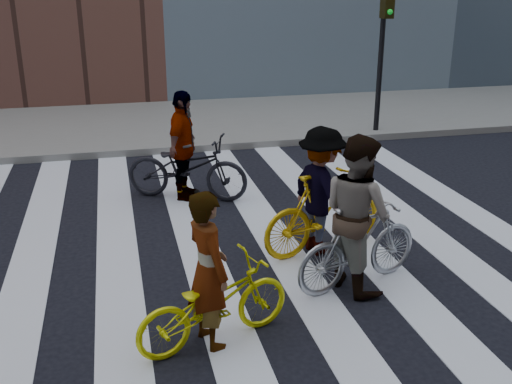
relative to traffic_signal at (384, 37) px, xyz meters
name	(u,v)px	position (x,y,z in m)	size (l,w,h in m)	color
ground	(242,252)	(-4.40, -5.32, -2.28)	(100.00, 100.00, 0.00)	black
sidewalk_far	(178,123)	(-4.40, 2.18, -2.20)	(100.00, 5.00, 0.15)	gray
zebra_crosswalk	(242,251)	(-4.40, -5.32, -2.27)	(8.25, 10.00, 0.01)	white
traffic_signal	(384,37)	(0.00, 0.00, 0.00)	(0.22, 0.42, 3.33)	black
bike_yellow_left	(214,303)	(-5.12, -7.34, -1.84)	(0.59, 1.69, 0.89)	yellow
bike_silver_mid	(359,245)	(-3.24, -6.55, -1.75)	(0.50, 1.76, 1.06)	#A9ACB3
bike_yellow_right	(324,212)	(-3.31, -5.53, -1.72)	(0.53, 1.88, 1.13)	#DDA40C
bike_dark_rear	(187,168)	(-4.84, -3.07, -1.74)	(0.72, 2.06, 1.08)	black
rider_left	(208,270)	(-5.17, -7.34, -1.45)	(0.60, 0.39, 1.65)	slate
rider_mid	(357,213)	(-3.29, -6.55, -1.34)	(0.92, 0.71, 1.88)	slate
rider_right	(321,191)	(-3.36, -5.53, -1.41)	(1.12, 0.64, 1.73)	slate
rider_rear	(183,146)	(-4.89, -3.07, -1.37)	(1.07, 0.45, 1.83)	slate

